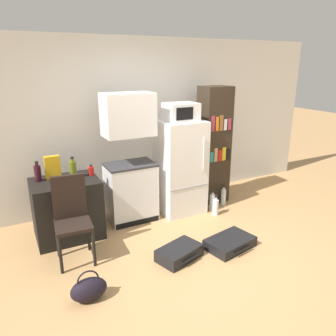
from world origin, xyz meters
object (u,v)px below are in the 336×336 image
bottle_ketchup_red (91,171)px  handbag (89,289)px  microwave (181,112)px  chair (71,212)px  water_bottle_back (223,197)px  bottle_olive_oil (73,169)px  bottle_wine_dark (38,173)px  kitchen_hutch (130,165)px  suitcase_large_flat (179,253)px  water_bottle_middle (216,207)px  water_bottle_front (212,202)px  bookshelf (213,146)px  side_table (67,209)px  refrigerator (180,167)px  cereal_box (53,167)px  suitcase_small_flat (230,243)px

bottle_ketchup_red → handbag: bottle_ketchup_red is taller
microwave → chair: microwave is taller
water_bottle_back → bottle_olive_oil: bearing=176.1°
bottle_ketchup_red → chair: 0.77m
bottle_wine_dark → chair: bottle_wine_dark is taller
kitchen_hutch → handbag: size_ratio=5.14×
suitcase_large_flat → water_bottle_middle: size_ratio=1.90×
water_bottle_front → suitcase_large_flat: bearing=-140.0°
microwave → bookshelf: bookshelf is taller
bookshelf → handbag: bookshelf is taller
chair → water_bottle_back: size_ratio=3.05×
side_table → refrigerator: size_ratio=0.59×
bottle_olive_oil → water_bottle_front: bearing=-7.0°
side_table → bookshelf: 2.47m
bottle_olive_oil → water_bottle_front: size_ratio=0.88×
cereal_box → water_bottle_front: cereal_box is taller
suitcase_small_flat → kitchen_hutch: bearing=110.1°
bottle_olive_oil → water_bottle_front: (2.04, -0.25, -0.78)m
suitcase_large_flat → bookshelf: bearing=26.2°
bottle_wine_dark → suitcase_small_flat: 2.59m
bottle_ketchup_red → bottle_wine_dark: bearing=173.3°
water_bottle_middle → cereal_box: bearing=166.7°
chair → water_bottle_middle: chair is taller
microwave → suitcase_large_flat: bearing=-119.5°
chair → kitchen_hutch: bearing=37.8°
bottle_olive_oil → water_bottle_back: 2.46m
bookshelf → cereal_box: size_ratio=6.30×
bottle_olive_oil → handbag: size_ratio=0.80×
bottle_wine_dark → cereal_box: (0.19, 0.02, 0.04)m
microwave → water_bottle_back: (0.73, -0.15, -1.41)m
microwave → bottle_olive_oil: 1.72m
bookshelf → bottle_olive_oil: size_ratio=6.54×
refrigerator → water_bottle_front: (0.45, -0.24, -0.57)m
refrigerator → suitcase_small_flat: refrigerator is taller
microwave → side_table: bearing=-179.1°
water_bottle_middle → water_bottle_front: bearing=72.5°
bottle_olive_oil → bottle_wine_dark: (-0.42, 0.08, -0.01)m
suitcase_small_flat → bookshelf: bearing=53.0°
handbag → water_bottle_middle: size_ratio=1.14×
bottle_ketchup_red → suitcase_small_flat: (1.37, -1.28, -0.79)m
suitcase_small_flat → bottle_ketchup_red: bearing=125.8°
bookshelf → suitcase_small_flat: bookshelf is taller
refrigerator → suitcase_large_flat: refrigerator is taller
bottle_ketchup_red → microwave: bearing=-0.7°
refrigerator → side_table: bearing=-179.0°
kitchen_hutch → water_bottle_back: kitchen_hutch is taller
bookshelf → refrigerator: bearing=-170.4°
bookshelf → bottle_wine_dark: size_ratio=7.20×
bottle_wine_dark → suitcase_large_flat: bottle_wine_dark is taller
water_bottle_front → water_bottle_back: bearing=18.2°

